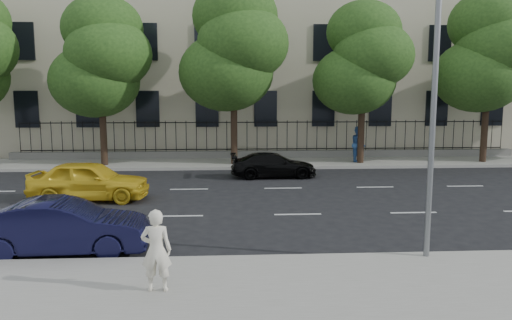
# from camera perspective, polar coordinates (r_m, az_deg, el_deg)

# --- Properties ---
(ground) EXTENTS (120.00, 120.00, 0.00)m
(ground) POSITION_cam_1_polar(r_m,az_deg,el_deg) (14.66, 6.18, -8.63)
(ground) COLOR black
(ground) RESTS_ON ground
(near_sidewalk) EXTENTS (60.00, 4.00, 0.15)m
(near_sidewalk) POSITION_cam_1_polar(r_m,az_deg,el_deg) (10.93, 9.71, -14.25)
(near_sidewalk) COLOR gray
(near_sidewalk) RESTS_ON ground
(far_sidewalk) EXTENTS (60.00, 4.00, 0.15)m
(far_sidewalk) POSITION_cam_1_polar(r_m,az_deg,el_deg) (28.24, 1.54, -0.30)
(far_sidewalk) COLOR gray
(far_sidewalk) RESTS_ON ground
(lane_markings) EXTENTS (49.60, 4.62, 0.01)m
(lane_markings) POSITION_cam_1_polar(r_m,az_deg,el_deg) (19.20, 3.86, -4.55)
(lane_markings) COLOR silver
(lane_markings) RESTS_ON ground
(masonry_building) EXTENTS (34.60, 12.11, 18.50)m
(masonry_building) POSITION_cam_1_polar(r_m,az_deg,el_deg) (37.17, 0.40, 15.56)
(masonry_building) COLOR beige
(masonry_building) RESTS_ON ground
(iron_fence) EXTENTS (30.00, 0.50, 2.20)m
(iron_fence) POSITION_cam_1_polar(r_m,az_deg,el_deg) (29.85, 1.27, 1.27)
(iron_fence) COLOR slate
(iron_fence) RESTS_ON far_sidewalk
(street_light) EXTENTS (0.25, 3.32, 8.05)m
(street_light) POSITION_cam_1_polar(r_m,az_deg,el_deg) (13.04, 18.99, 11.80)
(street_light) COLOR slate
(street_light) RESTS_ON near_sidewalk
(tree_b) EXTENTS (5.53, 5.12, 8.97)m
(tree_b) POSITION_cam_1_polar(r_m,az_deg,el_deg) (28.04, -17.23, 11.10)
(tree_b) COLOR #382619
(tree_b) RESTS_ON far_sidewalk
(tree_c) EXTENTS (5.89, 5.50, 9.80)m
(tree_c) POSITION_cam_1_polar(r_m,az_deg,el_deg) (27.29, -2.50, 12.74)
(tree_c) COLOR #382619
(tree_c) RESTS_ON far_sidewalk
(tree_d) EXTENTS (5.34, 4.94, 8.84)m
(tree_d) POSITION_cam_1_polar(r_m,az_deg,el_deg) (28.23, 12.14, 11.25)
(tree_d) COLOR #382619
(tree_d) RESTS_ON far_sidewalk
(tree_e) EXTENTS (5.71, 5.31, 9.46)m
(tree_e) POSITION_cam_1_polar(r_m,az_deg,el_deg) (30.84, 25.05, 11.07)
(tree_e) COLOR #382619
(tree_e) RESTS_ON far_sidewalk
(yellow_taxi) EXTENTS (4.56, 2.07, 1.52)m
(yellow_taxi) POSITION_cam_1_polar(r_m,az_deg,el_deg) (20.00, -18.51, -2.24)
(yellow_taxi) COLOR gold
(yellow_taxi) RESTS_ON ground
(navy_sedan) EXTENTS (4.38, 1.72, 1.42)m
(navy_sedan) POSITION_cam_1_polar(r_m,az_deg,el_deg) (13.78, -21.19, -7.16)
(navy_sedan) COLOR black
(navy_sedan) RESTS_ON ground
(black_sedan) EXTENTS (4.15, 1.81, 1.19)m
(black_sedan) POSITION_cam_1_polar(r_m,az_deg,el_deg) (23.93, 2.00, -0.58)
(black_sedan) COLOR black
(black_sedan) RESTS_ON ground
(woman_near) EXTENTS (0.62, 0.41, 1.69)m
(woman_near) POSITION_cam_1_polar(r_m,az_deg,el_deg) (10.40, -11.33, -10.08)
(woman_near) COLOR white
(woman_near) RESTS_ON near_sidewalk
(pedestrian_far) EXTENTS (0.98, 1.13, 1.99)m
(pedestrian_far) POSITION_cam_1_polar(r_m,az_deg,el_deg) (28.55, 11.63, 1.80)
(pedestrian_far) COLOR #2E589A
(pedestrian_far) RESTS_ON far_sidewalk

